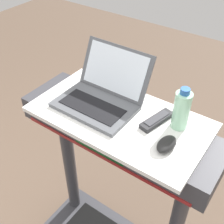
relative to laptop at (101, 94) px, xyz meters
The scene contains 5 objects.
desk_board 0.13m from the laptop, 14.26° to the right, with size 0.74×0.40×0.02m, color white.
laptop is the anchor object (origin of this frame).
computer_mouse 0.37m from the laptop, 12.73° to the right, with size 0.06×0.10×0.03m, color black.
water_bottle 0.35m from the laptop, ahead, with size 0.07×0.07×0.18m.
tv_remote 0.26m from the laptop, ahead, with size 0.08×0.17×0.02m.
Camera 1 is at (0.51, -0.07, 1.85)m, focal length 46.64 mm.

